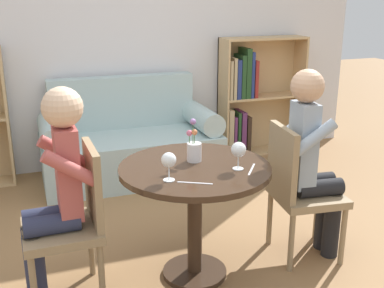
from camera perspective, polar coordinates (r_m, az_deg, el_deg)
ground_plane at (r=3.14m, az=0.32°, el=-15.13°), size 16.00×16.00×0.00m
back_wall at (r=4.80m, az=-9.02°, el=13.29°), size 5.20×0.05×2.70m
round_table at (r=2.87m, az=0.34°, el=-5.48°), size 0.90×0.90×0.73m
couch at (r=4.59m, az=-7.38°, el=-0.08°), size 1.62×0.80×0.92m
bookshelf_right at (r=5.20m, az=6.83°, el=5.41°), size 0.92×0.28×1.25m
chair_left at (r=2.80m, az=-13.82°, el=-8.43°), size 0.43×0.43×0.90m
chair_right at (r=3.19m, az=12.41°, el=-4.97°), size 0.46×0.46×0.90m
person_left at (r=2.72m, az=-15.90°, el=-5.24°), size 0.42×0.35×1.24m
person_right at (r=3.16m, az=14.12°, el=-1.85°), size 0.44×0.37×1.26m
wine_glass_left at (r=2.57m, az=-2.77°, el=-2.01°), size 0.08×0.08×0.16m
wine_glass_right at (r=2.74m, az=5.54°, el=-0.75°), size 0.09×0.09×0.16m
flower_vase at (r=2.87m, az=0.23°, el=-0.58°), size 0.09×0.09×0.27m
knife_left_setting at (r=2.78m, az=7.07°, el=-2.99°), size 0.12×0.16×0.00m
fork_left_setting at (r=2.57m, az=0.36°, el=-4.63°), size 0.17×0.10×0.00m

